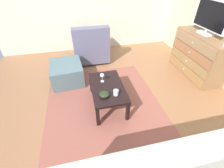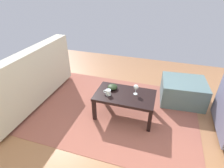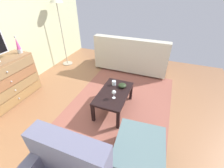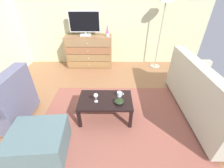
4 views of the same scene
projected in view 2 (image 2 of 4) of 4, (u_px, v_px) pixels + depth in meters
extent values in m
cube|color=#946341|center=(122.00, 121.00, 2.66)|extent=(5.29, 4.93, 0.05)
cube|color=#8F4F43|center=(113.00, 109.00, 2.86)|extent=(2.60, 1.90, 0.01)
cube|color=black|center=(150.00, 121.00, 2.38)|extent=(0.05, 0.05, 0.35)
cube|color=black|center=(94.00, 110.00, 2.58)|extent=(0.05, 0.05, 0.35)
cube|color=black|center=(153.00, 102.00, 2.75)|extent=(0.05, 0.05, 0.35)
cube|color=black|center=(104.00, 93.00, 2.95)|extent=(0.05, 0.05, 0.35)
cube|color=black|center=(125.00, 95.00, 2.56)|extent=(0.87, 0.51, 0.04)
cylinder|color=silver|center=(135.00, 94.00, 2.56)|extent=(0.06, 0.06, 0.00)
cylinder|color=silver|center=(136.00, 91.00, 2.53)|extent=(0.01, 0.01, 0.09)
sphere|color=silver|center=(136.00, 87.00, 2.50)|extent=(0.07, 0.07, 0.07)
cylinder|color=silver|center=(108.00, 92.00, 2.52)|extent=(0.08, 0.08, 0.08)
torus|color=silver|center=(105.00, 92.00, 2.53)|extent=(0.05, 0.01, 0.05)
ellipsoid|color=black|center=(112.00, 87.00, 2.66)|extent=(0.15, 0.15, 0.07)
cylinder|color=#332319|center=(39.00, 73.00, 3.89)|extent=(0.05, 0.05, 0.05)
cylinder|color=#332319|center=(66.00, 78.00, 3.72)|extent=(0.05, 0.05, 0.05)
cube|color=#B4B2A0|center=(21.00, 88.00, 2.99)|extent=(0.85, 1.89, 0.37)
cube|color=#B4B2A0|center=(31.00, 67.00, 2.68)|extent=(0.20, 1.89, 0.50)
cube|color=#B4B2A0|center=(48.00, 54.00, 3.56)|extent=(0.81, 0.12, 0.20)
cylinder|color=#384B72|center=(10.00, 68.00, 3.05)|extent=(0.16, 0.40, 0.16)
cylinder|color=#332319|center=(216.00, 115.00, 2.71)|extent=(0.05, 0.05, 0.05)
cube|color=slate|center=(183.00, 91.00, 2.97)|extent=(0.74, 0.65, 0.39)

